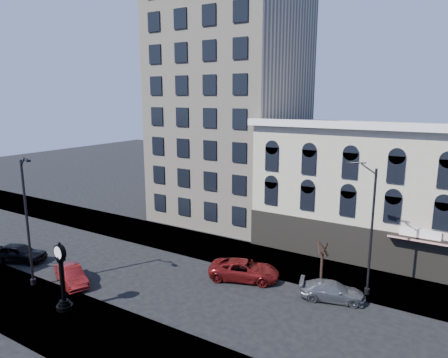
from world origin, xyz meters
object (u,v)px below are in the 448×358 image
Objects in this scene: car_near_b at (71,275)px; street_clock at (62,279)px; street_lamp_near at (26,188)px; car_near_a at (19,253)px.

street_clock is at bearing -112.35° from car_near_b.
car_near_b is (1.53, 2.01, -7.27)m from street_lamp_near.
street_clock is 7.30m from street_lamp_near.
street_lamp_near reaches higher than car_near_b.
street_lamp_near is at bearing -135.54° from car_near_a.
car_near_a is at bearing 108.47° from car_near_b.
car_near_b is (-2.98, 2.88, -1.60)m from street_clock.
car_near_a is (-6.17, 2.46, -7.17)m from street_lamp_near.
car_near_a is at bearing 176.70° from street_lamp_near.
car_near_a reaches higher than car_near_b.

